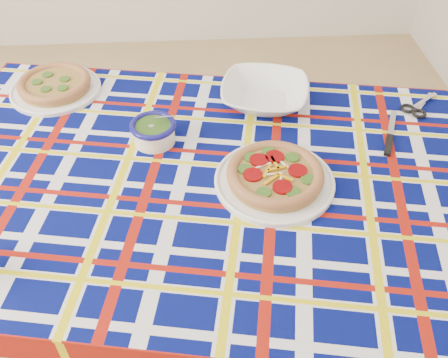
{
  "coord_description": "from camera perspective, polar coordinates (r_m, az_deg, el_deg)",
  "views": [
    {
      "loc": [
        0.5,
        -1.15,
        1.65
      ],
      "look_at": [
        0.56,
        -0.21,
        0.77
      ],
      "focal_mm": 40.0,
      "sensor_mm": 36.0,
      "label": 1
    }
  ],
  "objects": [
    {
      "name": "second_focaccia_plate",
      "position": [
        1.72,
        -18.81,
        10.22
      ],
      "size": [
        0.38,
        0.38,
        0.05
      ],
      "primitive_type": null,
      "rotation": [
        0.0,
        0.0,
        -0.33
      ],
      "color": "olive",
      "rests_on": "tablecloth"
    },
    {
      "name": "kitchen_scissors",
      "position": [
        1.71,
        21.94,
        8.27
      ],
      "size": [
        0.2,
        0.19,
        0.02
      ],
      "primitive_type": null,
      "rotation": [
        0.0,
        0.0,
        0.75
      ],
      "color": "silver",
      "rests_on": "tablecloth"
    },
    {
      "name": "main_focaccia_plate",
      "position": [
        1.29,
        5.85,
        0.51
      ],
      "size": [
        0.36,
        0.36,
        0.06
      ],
      "primitive_type": null,
      "rotation": [
        0.0,
        0.0,
        -0.11
      ],
      "color": "olive",
      "rests_on": "tablecloth"
    },
    {
      "name": "table_knife",
      "position": [
        1.58,
        18.63,
        5.97
      ],
      "size": [
        0.11,
        0.23,
        0.01
      ],
      "primitive_type": null,
      "rotation": [
        0.0,
        0.0,
        1.18
      ],
      "color": "silver",
      "rests_on": "tablecloth"
    },
    {
      "name": "dining_table",
      "position": [
        1.38,
        -1.29,
        -2.17
      ],
      "size": [
        1.73,
        1.25,
        0.74
      ],
      "rotation": [
        0.0,
        0.0,
        -0.18
      ],
      "color": "brown",
      "rests_on": "floor"
    },
    {
      "name": "pesto_bowl",
      "position": [
        1.43,
        -8.06,
        5.53
      ],
      "size": [
        0.14,
        0.14,
        0.08
      ],
      "primitive_type": null,
      "rotation": [
        0.0,
        0.0,
        -0.07
      ],
      "color": "#213E11",
      "rests_on": "tablecloth"
    },
    {
      "name": "floor",
      "position": [
        2.07,
        -16.31,
        -12.09
      ],
      "size": [
        4.0,
        4.0,
        0.0
      ],
      "primitive_type": "plane",
      "color": "tan",
      "rests_on": "ground"
    },
    {
      "name": "serving_bowl",
      "position": [
        1.58,
        4.65,
        9.64
      ],
      "size": [
        0.32,
        0.32,
        0.07
      ],
      "primitive_type": "imported",
      "rotation": [
        0.0,
        0.0,
        -0.22
      ],
      "color": "white",
      "rests_on": "tablecloth"
    },
    {
      "name": "tablecloth",
      "position": [
        1.36,
        -1.3,
        -1.45
      ],
      "size": [
        1.77,
        1.29,
        0.1
      ],
      "primitive_type": null,
      "rotation": [
        0.0,
        0.0,
        -0.18
      ],
      "color": "#040B50",
      "rests_on": "dining_table"
    }
  ]
}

